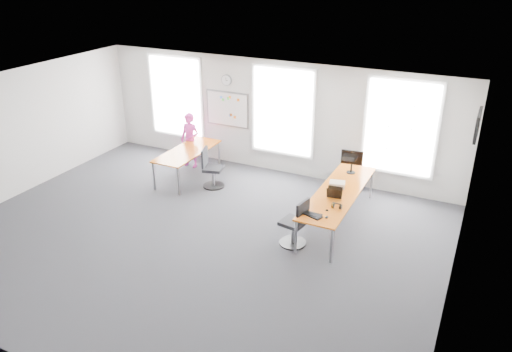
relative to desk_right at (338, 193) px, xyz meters
The scene contains 24 objects.
floor 3.23m from the desk_right, 142.67° to the right, with size 10.00×10.00×0.00m, color #242428.
ceiling 3.88m from the desk_right, 142.67° to the right, with size 10.00×10.00×0.00m, color white.
wall_back 3.35m from the desk_right, 140.05° to the left, with size 10.00×10.00×0.00m, color silver.
wall_front 6.46m from the desk_right, 112.94° to the right, with size 10.00×10.00×0.00m, color silver.
wall_left 7.78m from the desk_right, 165.74° to the right, with size 10.00×10.00×0.00m, color silver.
wall_right 3.24m from the desk_right, 37.32° to the right, with size 10.00×10.00×0.00m, color silver.
window_left 5.95m from the desk_right, 159.43° to the left, with size 1.60×0.06×2.20m, color silver.
window_mid 3.17m from the desk_right, 136.82° to the left, with size 1.60×0.06×2.20m, color silver.
window_right 2.42m from the desk_right, 68.80° to the left, with size 1.60×0.06×2.20m, color silver.
desk_right is the anchor object (origin of this frame).
desk_left 4.31m from the desk_right, behind, with size 0.84×2.11×0.77m.
chair_right 1.35m from the desk_right, 111.52° to the right, with size 0.55×0.55×1.03m.
chair_left 3.49m from the desk_right, behind, with size 0.57×0.57×1.02m.
person 4.82m from the desk_right, 163.96° to the left, with size 0.55×0.36×1.52m, color #D0329B.
whiteboard 4.45m from the desk_right, 151.80° to the left, with size 1.20×0.03×0.90m, color white.
wall_clock 4.66m from the desk_right, 151.80° to the left, with size 0.30×0.30×0.04m, color gray.
tv 3.11m from the desk_right, 24.06° to the left, with size 0.06×0.90×0.55m, color black.
keyboard 1.28m from the desk_right, 97.87° to the right, with size 0.48×0.17×0.02m, color black.
mouse 1.26m from the desk_right, 83.22° to the right, with size 0.06×0.10×0.04m, color black.
lens_cap 0.95m from the desk_right, 86.77° to the right, with size 0.06×0.06×0.01m, color black.
headphones 0.80m from the desk_right, 75.98° to the right, with size 0.20×0.11×0.12m.
laptop_sleeve 0.40m from the desk_right, 87.76° to the right, with size 0.31×0.19×0.25m.
paper_stack 0.25m from the desk_right, 116.25° to the left, with size 0.33×0.25×0.11m, color beige.
monitor 1.13m from the desk_right, 92.05° to the left, with size 0.50×0.20×0.56m.
Camera 1 is at (5.10, -7.53, 5.47)m, focal length 35.00 mm.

